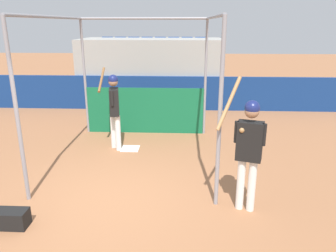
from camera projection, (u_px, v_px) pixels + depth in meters
ground_plane at (111, 200)px, 5.86m from camera, size 60.00×60.00×0.00m
outfield_wall at (149, 93)px, 11.88m from camera, size 24.00×0.12×1.22m
bleacher_section at (152, 71)px, 12.89m from camera, size 5.40×2.40×2.50m
batting_cage at (141, 91)px, 8.36m from camera, size 3.42×3.94×3.18m
home_plate at (130, 149)px, 8.25m from camera, size 0.44×0.44×0.02m
player_batter at (114, 104)px, 7.94m from camera, size 0.52×0.86×1.98m
player_waiting at (249, 145)px, 5.24m from camera, size 0.80×0.52×2.22m
equipment_bag at (5, 218)px, 5.06m from camera, size 0.70×0.28×0.28m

